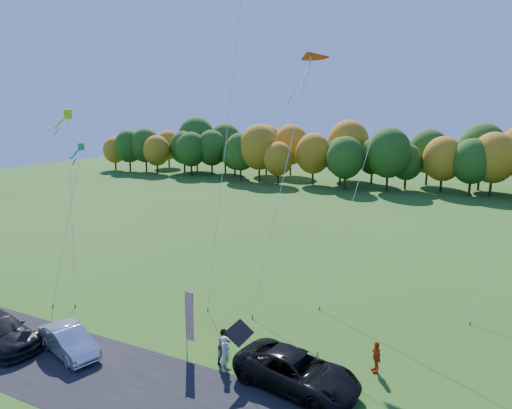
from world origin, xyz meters
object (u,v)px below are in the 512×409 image
at_px(black_suv, 297,371).
at_px(feather_flag, 189,316).
at_px(silver_sedan, 69,341).
at_px(person_east, 376,357).

relative_size(black_suv, feather_flag, 1.67).
height_order(silver_sedan, person_east, person_east).
xyz_separation_m(black_suv, silver_sedan, (-11.94, -2.54, -0.11)).
height_order(silver_sedan, feather_flag, feather_flag).
bearing_deg(person_east, black_suv, -77.54).
relative_size(black_suv, person_east, 3.74).
bearing_deg(black_suv, person_east, -35.20).
relative_size(person_east, feather_flag, 0.44).
relative_size(silver_sedan, person_east, 2.73).
bearing_deg(black_suv, silver_sedan, 112.41).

